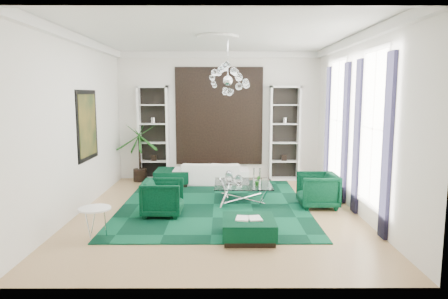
{
  "coord_description": "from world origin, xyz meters",
  "views": [
    {
      "loc": [
        0.11,
        -8.49,
        2.55
      ],
      "look_at": [
        0.14,
        0.5,
        1.3
      ],
      "focal_mm": 32.0,
      "sensor_mm": 36.0,
      "label": 1
    }
  ],
  "objects_px": {
    "ottoman_front": "(249,229)",
    "palm": "(139,144)",
    "armchair_left": "(163,198)",
    "coffee_table": "(243,193)",
    "sofa": "(211,173)",
    "ottoman_side": "(173,177)",
    "armchair_right": "(318,190)",
    "side_table": "(96,223)"
  },
  "relations": [
    {
      "from": "armchair_right",
      "to": "ottoman_front",
      "type": "relative_size",
      "value": 0.93
    },
    {
      "from": "side_table",
      "to": "palm",
      "type": "bearing_deg",
      "value": 92.07
    },
    {
      "from": "armchair_right",
      "to": "coffee_table",
      "type": "height_order",
      "value": "armchair_right"
    },
    {
      "from": "sofa",
      "to": "ottoman_front",
      "type": "relative_size",
      "value": 2.32
    },
    {
      "from": "palm",
      "to": "coffee_table",
      "type": "bearing_deg",
      "value": -38.53
    },
    {
      "from": "armchair_right",
      "to": "coffee_table",
      "type": "relative_size",
      "value": 0.65
    },
    {
      "from": "armchair_left",
      "to": "coffee_table",
      "type": "bearing_deg",
      "value": -58.64
    },
    {
      "from": "armchair_right",
      "to": "palm",
      "type": "xyz_separation_m",
      "value": [
        -4.6,
        2.75,
        0.71
      ]
    },
    {
      "from": "sofa",
      "to": "armchair_left",
      "type": "relative_size",
      "value": 2.55
    },
    {
      "from": "armchair_right",
      "to": "palm",
      "type": "height_order",
      "value": "palm"
    },
    {
      "from": "ottoman_front",
      "to": "coffee_table",
      "type": "bearing_deg",
      "value": 89.67
    },
    {
      "from": "armchair_left",
      "to": "side_table",
      "type": "distance_m",
      "value": 1.68
    },
    {
      "from": "ottoman_side",
      "to": "palm",
      "type": "height_order",
      "value": "palm"
    },
    {
      "from": "sofa",
      "to": "side_table",
      "type": "bearing_deg",
      "value": 66.13
    },
    {
      "from": "armchair_right",
      "to": "side_table",
      "type": "relative_size",
      "value": 1.53
    },
    {
      "from": "armchair_right",
      "to": "coffee_table",
      "type": "xyz_separation_m",
      "value": [
        -1.68,
        0.43,
        -0.16
      ]
    },
    {
      "from": "ottoman_front",
      "to": "side_table",
      "type": "bearing_deg",
      "value": 178.78
    },
    {
      "from": "ottoman_front",
      "to": "armchair_right",
      "type": "bearing_deg",
      "value": 50.07
    },
    {
      "from": "ottoman_front",
      "to": "side_table",
      "type": "relative_size",
      "value": 1.64
    },
    {
      "from": "sofa",
      "to": "ottoman_side",
      "type": "relative_size",
      "value": 2.23
    },
    {
      "from": "sofa",
      "to": "ottoman_side",
      "type": "distance_m",
      "value": 1.1
    },
    {
      "from": "ottoman_side",
      "to": "ottoman_front",
      "type": "relative_size",
      "value": 1.04
    },
    {
      "from": "ottoman_side",
      "to": "coffee_table",
      "type": "bearing_deg",
      "value": -44.62
    },
    {
      "from": "coffee_table",
      "to": "ottoman_front",
      "type": "xyz_separation_m",
      "value": [
        -0.01,
        -2.46,
        -0.04
      ]
    },
    {
      "from": "armchair_right",
      "to": "armchair_left",
      "type": "bearing_deg",
      "value": -79.54
    },
    {
      "from": "ottoman_side",
      "to": "side_table",
      "type": "distance_m",
      "value": 4.36
    },
    {
      "from": "ottoman_side",
      "to": "side_table",
      "type": "bearing_deg",
      "value": -101.18
    },
    {
      "from": "armchair_right",
      "to": "ottoman_side",
      "type": "xyz_separation_m",
      "value": [
        -3.58,
        2.3,
        -0.18
      ]
    },
    {
      "from": "armchair_left",
      "to": "ottoman_front",
      "type": "height_order",
      "value": "armchair_left"
    },
    {
      "from": "armchair_right",
      "to": "ottoman_front",
      "type": "height_order",
      "value": "armchair_right"
    },
    {
      "from": "armchair_left",
      "to": "ottoman_front",
      "type": "distance_m",
      "value": 2.23
    },
    {
      "from": "ottoman_front",
      "to": "palm",
      "type": "xyz_separation_m",
      "value": [
        -2.9,
        4.78,
        0.92
      ]
    },
    {
      "from": "sofa",
      "to": "ottoman_side",
      "type": "bearing_deg",
      "value": 5.37
    },
    {
      "from": "sofa",
      "to": "ottoman_front",
      "type": "bearing_deg",
      "value": 100.15
    },
    {
      "from": "armchair_left",
      "to": "side_table",
      "type": "xyz_separation_m",
      "value": [
        -1.0,
        -1.34,
        -0.11
      ]
    },
    {
      "from": "armchair_left",
      "to": "palm",
      "type": "relative_size",
      "value": 0.38
    },
    {
      "from": "armchair_left",
      "to": "coffee_table",
      "type": "distance_m",
      "value": 2.04
    },
    {
      "from": "sofa",
      "to": "armchair_left",
      "type": "xyz_separation_m",
      "value": [
        -0.93,
        -3.04,
        0.07
      ]
    },
    {
      "from": "armchair_left",
      "to": "palm",
      "type": "distance_m",
      "value": 3.65
    },
    {
      "from": "side_table",
      "to": "ottoman_front",
      "type": "bearing_deg",
      "value": -1.22
    },
    {
      "from": "ottoman_front",
      "to": "armchair_left",
      "type": "bearing_deg",
      "value": 141.05
    },
    {
      "from": "armchair_right",
      "to": "side_table",
      "type": "xyz_separation_m",
      "value": [
        -4.43,
        -1.97,
        -0.12
      ]
    }
  ]
}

